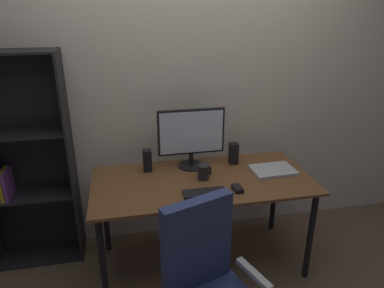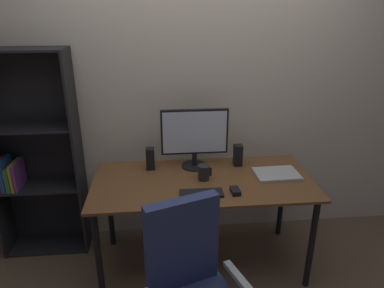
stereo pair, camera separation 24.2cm
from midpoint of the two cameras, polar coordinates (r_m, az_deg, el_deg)
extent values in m
plane|color=brown|center=(2.97, -0.89, -18.61)|extent=(12.00, 12.00, 0.00)
cube|color=beige|center=(2.87, -3.12, 9.20)|extent=(6.40, 0.10, 2.60)
cube|color=brown|center=(2.56, -0.99, -6.03)|extent=(1.58, 0.75, 0.02)
cylinder|color=black|center=(2.49, -17.16, -18.31)|extent=(0.04, 0.04, 0.72)
cylinder|color=black|center=(2.72, 16.21, -14.28)|extent=(0.04, 0.04, 0.72)
cylinder|color=black|center=(2.99, -16.25, -10.65)|extent=(0.04, 0.04, 0.72)
cylinder|color=black|center=(3.19, 11.10, -7.99)|extent=(0.04, 0.04, 0.72)
cylinder|color=black|center=(2.75, -2.66, -3.58)|extent=(0.20, 0.20, 0.01)
cylinder|color=black|center=(2.73, -2.68, -2.51)|extent=(0.04, 0.04, 0.10)
cube|color=black|center=(2.64, -2.76, 1.96)|extent=(0.51, 0.03, 0.35)
cube|color=silver|center=(2.63, -2.71, 1.85)|extent=(0.48, 0.01, 0.32)
cube|color=black|center=(2.36, -0.89, -8.01)|extent=(0.29, 0.11, 0.02)
cube|color=black|center=(2.40, 4.52, -7.31)|extent=(0.06, 0.10, 0.03)
cylinder|color=black|center=(2.53, -0.89, -4.63)|extent=(0.08, 0.08, 0.11)
cube|color=black|center=(2.54, 0.22, -4.41)|extent=(0.02, 0.01, 0.06)
cube|color=#B7BABC|center=(2.71, 10.54, -4.24)|extent=(0.33, 0.24, 0.02)
cube|color=black|center=(2.68, -9.85, -2.72)|extent=(0.06, 0.07, 0.17)
cube|color=black|center=(2.77, 4.30, -1.57)|extent=(0.06, 0.07, 0.17)
cube|color=navy|center=(1.92, -2.92, -15.91)|extent=(0.40, 0.20, 0.52)
cube|color=#B7BABC|center=(2.01, 6.41, -20.35)|extent=(0.12, 0.26, 0.03)
cube|color=black|center=(2.83, -21.30, -2.70)|extent=(0.02, 0.28, 1.64)
cube|color=black|center=(3.02, -26.93, -2.06)|extent=(0.66, 0.01, 1.64)
cube|color=black|center=(3.30, -25.02, -16.05)|extent=(0.63, 0.26, 0.02)
cube|color=black|center=(3.01, -26.73, -7.38)|extent=(0.63, 0.26, 0.02)
cube|color=black|center=(2.82, -28.39, 1.45)|extent=(0.63, 0.26, 0.02)
cube|color=black|center=(2.71, -30.56, 12.76)|extent=(0.63, 0.26, 0.02)
cube|color=#337242|center=(3.02, -30.77, -5.91)|extent=(0.03, 0.22, 0.19)
cube|color=gold|center=(3.00, -30.25, -5.68)|extent=(0.02, 0.22, 0.21)
cube|color=#723884|center=(2.99, -29.78, -5.63)|extent=(0.02, 0.22, 0.21)
camera|label=1|loc=(0.12, -92.86, -1.14)|focal=32.84mm
camera|label=2|loc=(0.12, 87.14, 1.14)|focal=32.84mm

